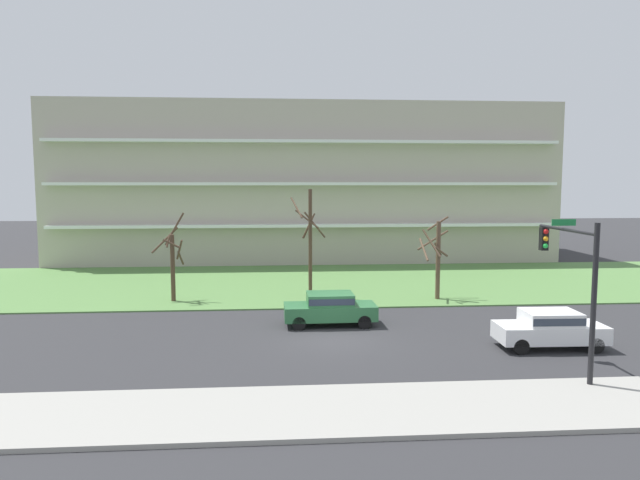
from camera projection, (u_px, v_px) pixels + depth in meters
ground at (334, 339)px, 25.13m from camera, size 160.00×160.00×0.00m
sidewalk_curb_near at (361, 410)px, 17.19m from camera, size 80.00×4.00×0.15m
grass_lawn_strip at (314, 283)px, 39.02m from camera, size 80.00×16.00×0.08m
apartment_building at (303, 183)px, 52.96m from camera, size 42.67×14.43×13.47m
tree_far_left at (173, 260)px, 32.71m from camera, size 1.88×1.80×5.14m
tree_left at (310, 238)px, 34.04m from camera, size 2.07×1.73×6.46m
tree_center at (436, 256)px, 33.24m from camera, size 1.91×2.03×4.91m
sedan_white_near_left at (550, 328)px, 23.72m from camera, size 4.44×1.91×1.57m
sedan_green_center_left at (330, 307)px, 27.53m from camera, size 4.43×1.87×1.57m
traffic_signal_mast at (573, 270)px, 20.19m from camera, size 0.90×4.09×5.57m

